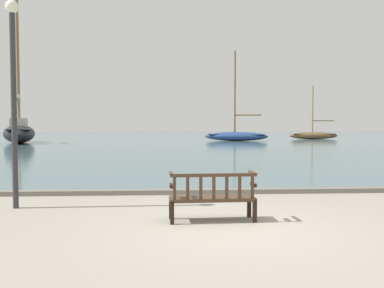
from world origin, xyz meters
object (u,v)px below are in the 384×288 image
(sailboat_nearest_port, at_px, (19,131))
(sailboat_mid_port, at_px, (314,135))
(sailboat_centre_channel, at_px, (236,135))
(park_bench, at_px, (212,196))
(lamp_post, at_px, (13,84))

(sailboat_nearest_port, bearing_deg, sailboat_mid_port, 13.56)
(sailboat_mid_port, xyz_separation_m, sailboat_centre_channel, (-9.26, -4.02, 0.13))
(park_bench, height_order, sailboat_mid_port, sailboat_mid_port)
(sailboat_mid_port, height_order, lamp_post, sailboat_mid_port)
(park_bench, distance_m, lamp_post, 4.90)
(park_bench, relative_size, sailboat_nearest_port, 0.12)
(sailboat_centre_channel, bearing_deg, park_bench, -99.99)
(sailboat_mid_port, height_order, sailboat_nearest_port, sailboat_nearest_port)
(park_bench, xyz_separation_m, sailboat_nearest_port, (-14.10, 31.23, 0.68))
(park_bench, distance_m, sailboat_mid_port, 41.27)
(sailboat_centre_channel, distance_m, lamp_post, 34.43)
(park_bench, bearing_deg, lamp_post, 160.29)
(park_bench, relative_size, sailboat_centre_channel, 0.18)
(sailboat_mid_port, bearing_deg, sailboat_nearest_port, -166.44)
(sailboat_nearest_port, relative_size, lamp_post, 2.99)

